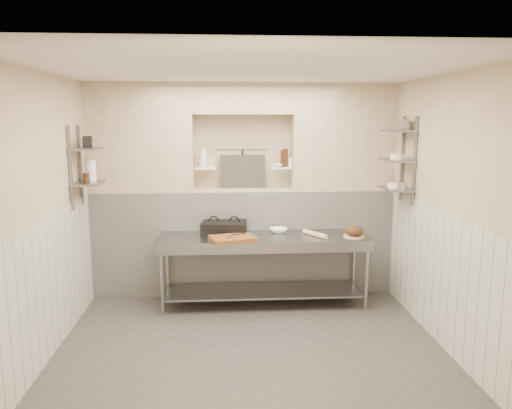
{
  "coord_description": "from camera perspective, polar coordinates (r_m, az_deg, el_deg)",
  "views": [
    {
      "loc": [
        -0.26,
        -4.85,
        2.33
      ],
      "look_at": [
        0.12,
        0.9,
        1.35
      ],
      "focal_mm": 35.0,
      "sensor_mm": 36.0,
      "label": 1
    }
  ],
  "objects": [
    {
      "name": "splash_panel",
      "position": [
        6.74,
        -1.52,
        3.77
      ],
      "size": [
        0.6,
        0.08,
        0.45
      ],
      "primitive_type": "cube",
      "rotation": [
        -0.14,
        0.0,
        0.0
      ],
      "color": "#383330",
      "rests_on": "alcove_sill"
    },
    {
      "name": "wainscot_left",
      "position": [
        5.41,
        -22.48,
        -8.67
      ],
      "size": [
        0.02,
        3.9,
        1.4
      ],
      "primitive_type": "cube",
      "color": "silver",
      "rests_on": "floor"
    },
    {
      "name": "wall_shelf_left_upper",
      "position": [
        6.12,
        -18.81,
        6.04
      ],
      "size": [
        0.3,
        0.5,
        0.03
      ],
      "primitive_type": "cube",
      "color": "slate",
      "rests_on": "wall_left"
    },
    {
      "name": "backwall_pillar_left",
      "position": [
        6.69,
        -13.01,
        7.43
      ],
      "size": [
        1.35,
        0.4,
        1.4
      ],
      "primitive_type": "cube",
      "color": "beige",
      "rests_on": "backwall_lower"
    },
    {
      "name": "rolling_pin",
      "position": [
        6.24,
        6.75,
        -3.37
      ],
      "size": [
        0.27,
        0.37,
        0.06
      ],
      "primitive_type": "cylinder",
      "rotation": [
        1.57,
        0.0,
        0.57
      ],
      "color": "#DBB888",
      "rests_on": "prep_table"
    },
    {
      "name": "wall_shelf_right_lower",
      "position": [
        6.32,
        15.7,
        1.74
      ],
      "size": [
        0.3,
        0.5,
        0.02
      ],
      "primitive_type": "cube",
      "color": "slate",
      "rests_on": "wall_right"
    },
    {
      "name": "basket_right",
      "position": [
        6.25,
        16.07,
        8.78
      ],
      "size": [
        0.17,
        0.2,
        0.13
      ],
      "primitive_type": "cube",
      "rotation": [
        0.0,
        0.0,
        0.03
      ],
      "color": "gray",
      "rests_on": "wall_shelf_right_upper"
    },
    {
      "name": "wall_shelf_left_lower",
      "position": [
        6.16,
        -18.61,
        2.33
      ],
      "size": [
        0.3,
        0.5,
        0.02
      ],
      "primitive_type": "cube",
      "color": "slate",
      "rests_on": "wall_left"
    },
    {
      "name": "condiment_b",
      "position": [
        6.67,
        3.06,
        5.3
      ],
      "size": [
        0.06,
        0.06,
        0.23
      ],
      "primitive_type": "cylinder",
      "color": "#341C0E",
      "rests_on": "alcove_shelf_right"
    },
    {
      "name": "shelf_rail_right_a",
      "position": [
        6.52,
        16.38,
        5.04
      ],
      "size": [
        0.03,
        0.03,
        1.05
      ],
      "primitive_type": "cube",
      "color": "slate",
      "rests_on": "wall_right"
    },
    {
      "name": "wall_shelf_right_mid",
      "position": [
        6.29,
        15.84,
        4.9
      ],
      "size": [
        0.3,
        0.5,
        0.02
      ],
      "primitive_type": "cube",
      "color": "slate",
      "rests_on": "wall_right"
    },
    {
      "name": "hanging_steel",
      "position": [
        6.78,
        -1.54,
        4.99
      ],
      "size": [
        0.02,
        0.02,
        0.3
      ],
      "primitive_type": "cylinder",
      "color": "black",
      "rests_on": "utensil_rail"
    },
    {
      "name": "cutting_board",
      "position": [
        6.0,
        -2.63,
        -3.91
      ],
      "size": [
        0.61,
        0.5,
        0.05
      ],
      "primitive_type": "cube",
      "rotation": [
        0.0,
        0.0,
        0.27
      ],
      "color": "brown",
      "rests_on": "prep_table"
    },
    {
      "name": "alcove_sill",
      "position": [
        6.67,
        -1.48,
        1.72
      ],
      "size": [
        1.3,
        0.4,
        0.02
      ],
      "primitive_type": "cube",
      "color": "beige",
      "rests_on": "backwall_lower"
    },
    {
      "name": "bread_loaf",
      "position": [
        6.28,
        11.17,
        -2.95
      ],
      "size": [
        0.22,
        0.22,
        0.13
      ],
      "primitive_type": "ellipsoid",
      "color": "#4C2D19",
      "rests_on": "bread_board"
    },
    {
      "name": "bowl_right_mid",
      "position": [
        6.28,
        15.88,
        5.3
      ],
      "size": [
        0.17,
        0.17,
        0.06
      ],
      "primitive_type": "cylinder",
      "color": "white",
      "rests_on": "wall_shelf_right_mid"
    },
    {
      "name": "backwall_lower",
      "position": [
        6.81,
        -1.45,
        -4.21
      ],
      "size": [
        4.0,
        0.4,
        1.4
      ],
      "primitive_type": "cube",
      "color": "silver",
      "rests_on": "floor"
    },
    {
      "name": "panini_press",
      "position": [
        6.4,
        -3.67,
        -2.6
      ],
      "size": [
        0.6,
        0.46,
        0.15
      ],
      "rotation": [
        0.0,
        0.0,
        -0.11
      ],
      "color": "black",
      "rests_on": "prep_table"
    },
    {
      "name": "alcove_shelf_left",
      "position": [
        6.64,
        -5.82,
        4.15
      ],
      "size": [
        0.28,
        0.16,
        0.02
      ],
      "primitive_type": "cube",
      "color": "white",
      "rests_on": "backwall_lower"
    },
    {
      "name": "wainscot_right",
      "position": [
        5.59,
        20.36,
        -7.92
      ],
      "size": [
        0.02,
        3.9,
        1.4
      ],
      "primitive_type": "cube",
      "color": "silver",
      "rests_on": "floor"
    },
    {
      "name": "wall_left",
      "position": [
        5.26,
        -23.59,
        -1.37
      ],
      "size": [
        0.1,
        3.9,
        2.8
      ],
      "primitive_type": "cube",
      "color": "beige",
      "rests_on": "ground"
    },
    {
      "name": "mixing_bowl",
      "position": [
        6.43,
        2.57,
        -2.96
      ],
      "size": [
        0.23,
        0.23,
        0.06
      ],
      "primitive_type": "imported",
      "rotation": [
        0.0,
        0.0,
        0.0
      ],
      "color": "white",
      "rests_on": "prep_table"
    },
    {
      "name": "bowl_right",
      "position": [
        6.35,
        15.62,
        2.14
      ],
      "size": [
        0.19,
        0.19,
        0.06
      ],
      "primitive_type": "cylinder",
      "color": "white",
      "rests_on": "wall_shelf_right_lower"
    },
    {
      "name": "bread_board",
      "position": [
        6.3,
        11.15,
        -3.59
      ],
      "size": [
        0.26,
        0.26,
        0.02
      ],
      "primitive_type": "cylinder",
      "color": "#DBB888",
      "rests_on": "prep_table"
    },
    {
      "name": "box_left_upper",
      "position": [
        6.16,
        -18.74,
        6.8
      ],
      "size": [
        0.13,
        0.13,
        0.13
      ],
      "primitive_type": "cube",
      "rotation": [
        0.0,
        0.0,
        0.42
      ],
      "color": "black",
      "rests_on": "wall_shelf_left_upper"
    },
    {
      "name": "floor",
      "position": [
        5.41,
        -0.64,
        -16.44
      ],
      "size": [
        4.0,
        3.9,
        0.1
      ],
      "primitive_type": "cube",
      "color": "#45413D",
      "rests_on": "ground"
    },
    {
      "name": "wall_back",
      "position": [
        6.92,
        -1.56,
        1.93
      ],
      "size": [
        4.0,
        0.1,
        2.8
      ],
      "primitive_type": "cube",
      "color": "beige",
      "rests_on": "ground"
    },
    {
      "name": "wall_right",
      "position": [
        5.46,
        21.37,
        -0.84
      ],
      "size": [
        0.1,
        3.9,
        2.8
      ],
      "primitive_type": "cube",
      "color": "beige",
      "rests_on": "ground"
    },
    {
      "name": "alcove_shelf_right",
      "position": [
        6.68,
        2.81,
        4.22
      ],
      "size": [
        0.28,
        0.16,
        0.02
      ],
      "primitive_type": "cube",
      "color": "white",
      "rests_on": "backwall_lower"
    },
    {
      "name": "prep_table",
      "position": [
        6.29,
        0.9,
        -5.92
      ],
      "size": [
        2.6,
        0.7,
        0.9
      ],
      "color": "gray",
      "rests_on": "floor"
    },
    {
      "name": "wall_shelf_right_upper",
      "position": [
        6.27,
        15.99,
        8.09
      ],
      "size": [
        0.3,
        0.5,
        0.03
      ],
      "primitive_type": "cube",
      "color": "slate",
      "rests_on": "wall_right"
    },
    {
      "name": "jug_left",
      "position": [
        6.26,
        -18.4,
        3.73
      ],
      "size": [
        0.13,
        0.13,
        0.25
      ],
      "primitive_type": "cylinder",
      "color": "white",
      "rests_on": "wall_shelf_left_lower"
    },
    {
      "name": "utensil_rail",
      "position": [
        6.79,
        -1.56,
        6.44
      ],
      "size": [
        0.7,
        0.02,
        0.02
      ],
      "primitive_type": "cylinder",
      "rotation": [
        0.0,
        1.57,
        0.0
      ],
      "color": "gray",
      "rests_on": "wall_back"
    },
    {
      "name": "wall_front",
      "position": [
        3.01,
        1.41,
        -8.37
      ],
      "size": [
        4.0,
        0.1,
        2.8
      ],
      "primitive_type": "cube",
      "color": "beige",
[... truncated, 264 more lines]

